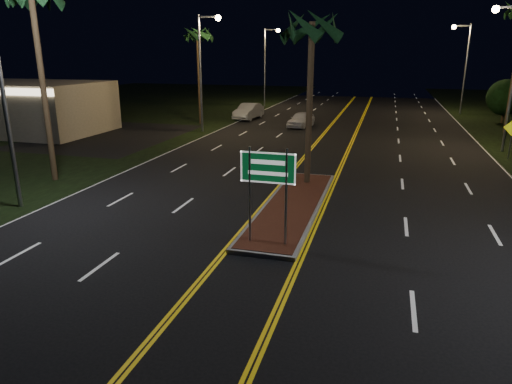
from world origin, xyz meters
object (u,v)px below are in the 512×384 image
(median_island, at_px, (293,205))
(commercial_building, at_px, (12,107))
(streetlight_left_far, at_px, (268,58))
(streetlight_right_mid, at_px, (510,62))
(shrub_far, at_px, (506,97))
(warning_sign, at_px, (512,134))
(streetlight_left_mid, at_px, (205,60))
(streetlight_left_near, at_px, (7,67))
(palm_median, at_px, (312,27))
(highway_sign, at_px, (268,177))
(car_far, at_px, (249,110))
(streetlight_right_far, at_px, (463,59))
(palm_left_far, at_px, (198,34))
(car_near, at_px, (301,118))

(median_island, distance_m, commercial_building, 29.13)
(streetlight_left_far, bearing_deg, streetlight_right_mid, -46.03)
(commercial_building, height_order, shrub_far, commercial_building)
(streetlight_right_mid, height_order, warning_sign, streetlight_right_mid)
(streetlight_left_mid, relative_size, warning_sign, 3.71)
(streetlight_left_mid, distance_m, streetlight_left_far, 20.00)
(median_island, distance_m, streetlight_left_near, 12.36)
(palm_median, bearing_deg, median_island, -90.00)
(commercial_building, bearing_deg, streetlight_left_far, 57.35)
(highway_sign, height_order, warning_sign, highway_sign)
(streetlight_right_mid, bearing_deg, median_island, -125.28)
(car_far, bearing_deg, warning_sign, -26.62)
(streetlight_right_mid, bearing_deg, palm_median, -132.70)
(streetlight_right_far, distance_m, shrub_far, 7.56)
(commercial_building, bearing_deg, streetlight_left_mid, 14.61)
(streetlight_left_mid, bearing_deg, streetlight_left_near, -90.00)
(car_far, xyz_separation_m, warning_sign, (20.30, -12.79, 0.69))
(streetlight_right_far, bearing_deg, shrub_far, -62.02)
(highway_sign, distance_m, streetlight_right_far, 40.74)
(streetlight_right_mid, height_order, palm_median, streetlight_right_mid)
(streetlight_right_far, height_order, palm_left_far, streetlight_right_far)
(car_far, bearing_deg, median_island, -63.81)
(streetlight_right_mid, relative_size, warning_sign, 3.71)
(streetlight_left_near, bearing_deg, palm_median, 31.49)
(streetlight_left_mid, bearing_deg, warning_sign, -11.90)
(streetlight_left_far, relative_size, warning_sign, 3.71)
(warning_sign, bearing_deg, streetlight_left_far, 146.55)
(palm_left_far, height_order, car_near, palm_left_far)
(car_far, bearing_deg, streetlight_left_near, -86.67)
(median_island, xyz_separation_m, highway_sign, (0.00, -4.20, 2.32))
(median_island, relative_size, commercial_building, 0.68)
(streetlight_left_near, xyz_separation_m, palm_left_far, (-2.19, 24.00, 2.09))
(highway_sign, relative_size, shrub_far, 0.81)
(streetlight_right_mid, xyz_separation_m, shrub_far, (3.19, 14.00, -3.32))
(streetlight_right_far, distance_m, warning_sign, 22.88)
(palm_left_far, xyz_separation_m, shrub_far, (26.60, 8.00, -5.41))
(car_near, xyz_separation_m, car_far, (-5.85, 3.57, 0.12))
(highway_sign, bearing_deg, streetlight_right_mid, 61.07)
(warning_sign, bearing_deg, streetlight_left_near, -128.71)
(highway_sign, xyz_separation_m, palm_left_far, (-12.80, 25.20, 5.34))
(streetlight_left_far, height_order, palm_median, streetlight_left_far)
(car_far, bearing_deg, streetlight_right_mid, -21.47)
(streetlight_right_mid, distance_m, warning_sign, 4.80)
(commercial_building, bearing_deg, car_far, 36.67)
(palm_left_far, bearing_deg, palm_median, -53.82)
(median_island, bearing_deg, streetlight_left_far, 106.00)
(palm_median, bearing_deg, shrub_far, 61.58)
(streetlight_right_far, bearing_deg, streetlight_right_mid, -90.00)
(palm_left_far, distance_m, car_far, 8.73)
(streetlight_right_mid, xyz_separation_m, car_far, (-20.11, 10.27, -4.78))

